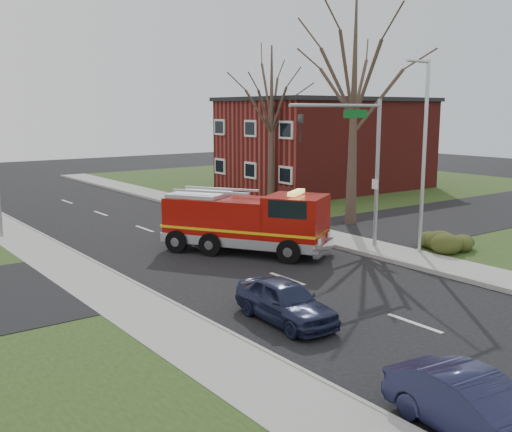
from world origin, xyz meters
TOP-DOWN VIEW (x-y plane):
  - ground at (0.00, 0.00)m, footprint 120.00×120.00m
  - sidewalk_right at (6.20, 0.00)m, footprint 2.40×80.00m
  - sidewalk_left at (-6.20, 0.00)m, footprint 2.40×80.00m
  - brick_building at (19.00, 18.00)m, footprint 15.40×10.40m
  - health_center_sign at (10.50, 12.50)m, footprint 0.12×2.00m
  - hedge_corner at (9.00, -1.00)m, footprint 2.80×2.00m
  - bare_tree_near at (9.50, 6.00)m, footprint 6.00×6.00m
  - bare_tree_far at (11.00, 15.00)m, footprint 5.25×5.25m
  - traffic_signal_mast at (5.21, 1.50)m, footprint 5.29×0.18m
  - streetlight_pole at (7.14, -0.50)m, footprint 1.48×0.16m
  - fire_engine at (1.32, 4.39)m, footprint 5.89×7.44m
  - parked_car_maroon at (-3.00, -3.54)m, footprint 1.76×3.90m
  - parked_car_gray at (-4.20, -10.79)m, footprint 1.75×3.98m

SIDE VIEW (x-z plane):
  - ground at x=0.00m, z-range 0.00..0.00m
  - sidewalk_right at x=6.20m, z-range 0.00..0.15m
  - sidewalk_left at x=-6.20m, z-range 0.00..0.15m
  - hedge_corner at x=9.00m, z-range 0.13..1.03m
  - parked_car_gray at x=-4.20m, z-range 0.00..1.27m
  - parked_car_maroon at x=-3.00m, z-range 0.00..1.30m
  - health_center_sign at x=10.50m, z-range 0.18..1.58m
  - fire_engine at x=1.32m, z-range -0.14..2.78m
  - brick_building at x=19.00m, z-range 0.03..7.28m
  - streetlight_pole at x=7.14m, z-range 0.35..8.75m
  - traffic_signal_mast at x=5.21m, z-range 1.31..8.11m
  - bare_tree_far at x=11.00m, z-range 1.24..11.74m
  - bare_tree_near at x=9.50m, z-range 1.41..13.41m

